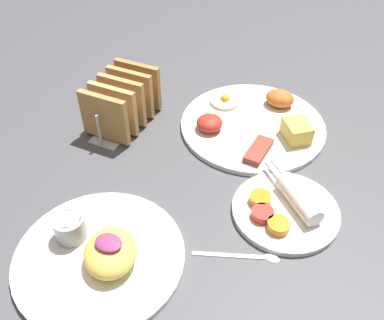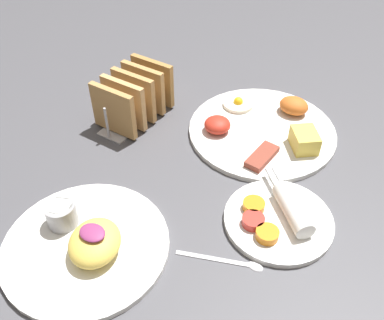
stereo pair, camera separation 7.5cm
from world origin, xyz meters
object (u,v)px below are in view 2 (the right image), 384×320
at_px(plate_condiments, 279,218).
at_px(toast_rack, 134,97).
at_px(plate_foreground, 86,241).
at_px(plate_breakfast, 264,128).

relative_size(plate_condiments, toast_rack, 0.99).
bearing_deg(toast_rack, plate_foreground, -64.84).
height_order(plate_condiments, plate_foreground, plate_foreground).
distance_m(plate_breakfast, plate_foreground, 0.41).
distance_m(plate_foreground, toast_rack, 0.34).
relative_size(plate_breakfast, plate_condiments, 1.64).
height_order(plate_foreground, toast_rack, toast_rack).
bearing_deg(plate_breakfast, plate_foreground, -104.84).
bearing_deg(plate_condiments, toast_rack, 164.49).
height_order(plate_breakfast, plate_condiments, plate_breakfast).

